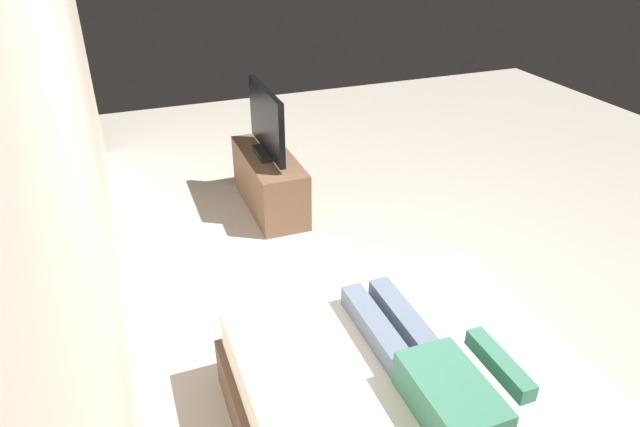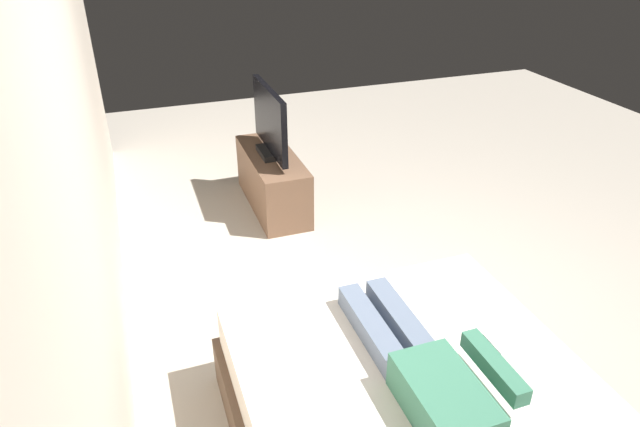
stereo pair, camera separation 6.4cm
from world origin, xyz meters
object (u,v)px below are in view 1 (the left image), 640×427
person (437,377)px  tv (266,124)px  remote (491,344)px  tv_stand (269,181)px

person → tv: (2.87, -0.07, 0.16)m
person → tv: tv is taller
person → tv: 2.88m
tv → person: bearing=178.6°
remote → tv: bearing=7.0°
tv → tv_stand: bearing=172.9°
person → remote: bearing=-69.5°
person → tv: size_ratio=1.43×
remote → tv_stand: 2.76m
tv → remote: bearing=-173.0°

